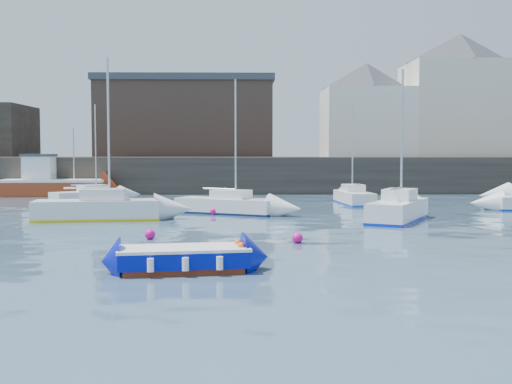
{
  "coord_description": "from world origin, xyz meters",
  "views": [
    {
      "loc": [
        -0.62,
        -19.0,
        3.46
      ],
      "look_at": [
        0.0,
        12.0,
        1.5
      ],
      "focal_mm": 45.0,
      "sensor_mm": 36.0,
      "label": 1
    }
  ],
  "objects_px": {
    "blue_dinghy": "(184,258)",
    "fishing_boat": "(51,183)",
    "buoy_mid": "(297,243)",
    "buoy_near": "(150,239)",
    "buoy_far": "(214,215)",
    "sailboat_a": "(98,209)",
    "sailboat_b": "(227,205)",
    "sailboat_f": "(354,197)",
    "sailboat_h": "(90,196)",
    "sailboat_c": "(398,209)"
  },
  "relations": [
    {
      "from": "buoy_far",
      "to": "sailboat_h",
      "type": "bearing_deg",
      "value": 135.62
    },
    {
      "from": "fishing_boat",
      "to": "buoy_near",
      "type": "height_order",
      "value": "fishing_boat"
    },
    {
      "from": "blue_dinghy",
      "to": "fishing_boat",
      "type": "relative_size",
      "value": 0.49
    },
    {
      "from": "sailboat_a",
      "to": "buoy_far",
      "type": "xyz_separation_m",
      "value": [
        5.73,
        2.67,
        -0.57
      ]
    },
    {
      "from": "sailboat_h",
      "to": "buoy_near",
      "type": "xyz_separation_m",
      "value": [
        6.74,
        -18.45,
        -0.43
      ]
    },
    {
      "from": "fishing_boat",
      "to": "sailboat_a",
      "type": "distance_m",
      "value": 19.65
    },
    {
      "from": "fishing_boat",
      "to": "buoy_far",
      "type": "height_order",
      "value": "fishing_boat"
    },
    {
      "from": "fishing_boat",
      "to": "sailboat_f",
      "type": "relative_size",
      "value": 1.22
    },
    {
      "from": "blue_dinghy",
      "to": "buoy_mid",
      "type": "distance_m",
      "value": 6.86
    },
    {
      "from": "buoy_mid",
      "to": "buoy_near",
      "type": "bearing_deg",
      "value": 168.39
    },
    {
      "from": "sailboat_a",
      "to": "sailboat_b",
      "type": "distance_m",
      "value": 7.21
    },
    {
      "from": "sailboat_h",
      "to": "buoy_mid",
      "type": "relative_size",
      "value": 16.13
    },
    {
      "from": "sailboat_a",
      "to": "buoy_mid",
      "type": "height_order",
      "value": "sailboat_a"
    },
    {
      "from": "fishing_boat",
      "to": "buoy_near",
      "type": "bearing_deg",
      "value": -65.78
    },
    {
      "from": "buoy_near",
      "to": "buoy_far",
      "type": "relative_size",
      "value": 1.01
    },
    {
      "from": "sailboat_c",
      "to": "sailboat_h",
      "type": "relative_size",
      "value": 1.13
    },
    {
      "from": "sailboat_a",
      "to": "sailboat_f",
      "type": "distance_m",
      "value": 17.58
    },
    {
      "from": "sailboat_b",
      "to": "buoy_near",
      "type": "distance_m",
      "value": 10.76
    },
    {
      "from": "buoy_mid",
      "to": "sailboat_c",
      "type": "bearing_deg",
      "value": 53.22
    },
    {
      "from": "blue_dinghy",
      "to": "fishing_boat",
      "type": "distance_m",
      "value": 34.79
    },
    {
      "from": "blue_dinghy",
      "to": "fishing_boat",
      "type": "xyz_separation_m",
      "value": [
        -13.32,
        32.13,
        0.62
      ]
    },
    {
      "from": "sailboat_b",
      "to": "fishing_boat",
      "type": "bearing_deg",
      "value": 133.59
    },
    {
      "from": "sailboat_h",
      "to": "buoy_mid",
      "type": "bearing_deg",
      "value": -57.53
    },
    {
      "from": "sailboat_a",
      "to": "buoy_mid",
      "type": "distance_m",
      "value": 12.58
    },
    {
      "from": "sailboat_c",
      "to": "fishing_boat",
      "type": "bearing_deg",
      "value": 140.46
    },
    {
      "from": "sailboat_b",
      "to": "buoy_near",
      "type": "relative_size",
      "value": 17.72
    },
    {
      "from": "sailboat_f",
      "to": "buoy_near",
      "type": "height_order",
      "value": "sailboat_f"
    },
    {
      "from": "sailboat_f",
      "to": "buoy_near",
      "type": "xyz_separation_m",
      "value": [
        -11.02,
        -16.83,
        -0.47
      ]
    },
    {
      "from": "buoy_mid",
      "to": "sailboat_h",
      "type": "bearing_deg",
      "value": 122.47
    },
    {
      "from": "sailboat_b",
      "to": "buoy_near",
      "type": "bearing_deg",
      "value": -105.06
    },
    {
      "from": "sailboat_b",
      "to": "buoy_near",
      "type": "xyz_separation_m",
      "value": [
        -2.79,
        -10.38,
        -0.48
      ]
    },
    {
      "from": "sailboat_h",
      "to": "buoy_far",
      "type": "distance_m",
      "value": 12.34
    },
    {
      "from": "fishing_boat",
      "to": "buoy_far",
      "type": "bearing_deg",
      "value": -48.95
    },
    {
      "from": "fishing_boat",
      "to": "buoy_far",
      "type": "distance_m",
      "value": 20.46
    },
    {
      "from": "blue_dinghy",
      "to": "sailboat_b",
      "type": "relative_size",
      "value": 0.53
    },
    {
      "from": "sailboat_f",
      "to": "sailboat_h",
      "type": "relative_size",
      "value": 0.99
    },
    {
      "from": "sailboat_c",
      "to": "buoy_mid",
      "type": "distance_m",
      "value": 9.51
    },
    {
      "from": "sailboat_f",
      "to": "sailboat_h",
      "type": "height_order",
      "value": "sailboat_h"
    },
    {
      "from": "buoy_mid",
      "to": "buoy_far",
      "type": "distance_m",
      "value": 11.6
    },
    {
      "from": "fishing_boat",
      "to": "buoy_far",
      "type": "xyz_separation_m",
      "value": [
        13.42,
        -15.41,
        -1.02
      ]
    },
    {
      "from": "blue_dinghy",
      "to": "sailboat_b",
      "type": "distance_m",
      "value": 17.3
    },
    {
      "from": "sailboat_b",
      "to": "sailboat_c",
      "type": "xyz_separation_m",
      "value": [
        8.64,
        -3.95,
        0.09
      ]
    },
    {
      "from": "blue_dinghy",
      "to": "buoy_far",
      "type": "height_order",
      "value": "blue_dinghy"
    },
    {
      "from": "sailboat_f",
      "to": "buoy_far",
      "type": "height_order",
      "value": "sailboat_f"
    },
    {
      "from": "sailboat_a",
      "to": "sailboat_h",
      "type": "xyz_separation_m",
      "value": [
        -3.08,
        11.29,
        -0.14
      ]
    },
    {
      "from": "buoy_far",
      "to": "buoy_near",
      "type": "bearing_deg",
      "value": -101.87
    },
    {
      "from": "sailboat_b",
      "to": "sailboat_h",
      "type": "height_order",
      "value": "sailboat_b"
    },
    {
      "from": "fishing_boat",
      "to": "sailboat_a",
      "type": "height_order",
      "value": "sailboat_a"
    },
    {
      "from": "sailboat_a",
      "to": "sailboat_h",
      "type": "relative_size",
      "value": 1.22
    },
    {
      "from": "fishing_boat",
      "to": "buoy_mid",
      "type": "relative_size",
      "value": 19.54
    }
  ]
}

